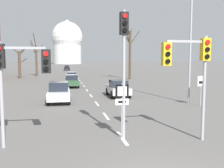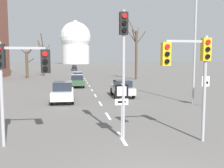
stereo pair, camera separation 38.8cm
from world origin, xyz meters
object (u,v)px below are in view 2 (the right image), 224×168
(traffic_signal_near_right, at_px, (191,62))
(sedan_near_left, at_px, (74,68))
(speed_limit_sign, at_px, (205,86))
(sedan_near_right, at_px, (63,92))
(traffic_signal_centre_tall, at_px, (124,51))
(street_lamp_right, at_px, (190,32))
(traffic_signal_near_left, at_px, (17,68))
(sedan_mid_centre, at_px, (122,88))
(sedan_far_right, at_px, (78,76))
(route_sign_post, at_px, (122,101))
(sedan_far_left, at_px, (77,81))

(traffic_signal_near_right, distance_m, sedan_near_left, 72.55)
(speed_limit_sign, bearing_deg, sedan_near_left, 98.22)
(sedan_near_right, bearing_deg, traffic_signal_centre_tall, -73.17)
(street_lamp_right, xyz_separation_m, sedan_near_left, (-8.69, 63.70, -4.79))
(traffic_signal_near_left, bearing_deg, sedan_mid_centre, 61.76)
(sedan_far_right, bearing_deg, sedan_mid_centre, -77.87)
(route_sign_post, xyz_separation_m, street_lamp_right, (6.95, 7.76, 3.98))
(traffic_signal_near_left, bearing_deg, street_lamp_right, 35.52)
(traffic_signal_near_right, distance_m, sedan_near_right, 12.72)
(sedan_near_left, bearing_deg, sedan_mid_centre, -85.90)
(speed_limit_sign, bearing_deg, traffic_signal_centre_tall, -139.52)
(sedan_near_right, bearing_deg, route_sign_post, -73.57)
(speed_limit_sign, height_order, sedan_near_right, speed_limit_sign)
(street_lamp_right, distance_m, sedan_near_right, 11.29)
(route_sign_post, height_order, street_lamp_right, street_lamp_right)
(sedan_mid_centre, height_order, sedan_far_right, sedan_mid_centre)
(traffic_signal_near_left, bearing_deg, traffic_signal_near_right, -4.87)
(speed_limit_sign, bearing_deg, sedan_far_right, 110.62)
(route_sign_post, distance_m, sedan_mid_centre, 12.70)
(traffic_signal_centre_tall, distance_m, route_sign_post, 2.23)
(traffic_signal_centre_tall, height_order, street_lamp_right, street_lamp_right)
(traffic_signal_near_left, distance_m, sedan_near_left, 71.84)
(traffic_signal_near_left, xyz_separation_m, sedan_near_left, (2.59, 71.76, -2.32))
(sedan_near_right, bearing_deg, traffic_signal_near_left, -97.36)
(speed_limit_sign, bearing_deg, street_lamp_right, 118.00)
(traffic_signal_centre_tall, bearing_deg, sedan_near_right, 106.83)
(sedan_near_left, bearing_deg, sedan_far_left, -89.88)
(traffic_signal_centre_tall, xyz_separation_m, sedan_mid_centre, (2.42, 12.42, -3.11))
(traffic_signal_centre_tall, height_order, sedan_near_left, traffic_signal_centre_tall)
(speed_limit_sign, bearing_deg, sedan_near_right, 160.95)
(speed_limit_sign, xyz_separation_m, street_lamp_right, (-0.70, 1.31, 4.10))
(sedan_near_left, xyz_separation_m, sedan_near_right, (-1.24, -61.34, -0.02))
(traffic_signal_near_right, bearing_deg, sedan_far_right, 97.62)
(sedan_near_right, xyz_separation_m, sedan_mid_centre, (5.48, 2.29, -0.05))
(sedan_mid_centre, bearing_deg, sedan_far_left, 114.52)
(traffic_signal_near_right, height_order, traffic_signal_near_left, traffic_signal_near_right)
(sedan_near_right, bearing_deg, sedan_mid_centre, 22.71)
(traffic_signal_near_right, relative_size, street_lamp_right, 0.49)
(sedan_near_right, xyz_separation_m, sedan_far_right, (1.61, 20.32, -0.09))
(traffic_signal_near_left, xyz_separation_m, street_lamp_right, (11.28, 8.05, 2.48))
(route_sign_post, xyz_separation_m, sedan_near_right, (-2.99, 10.13, -0.84))
(sedan_far_right, bearing_deg, sedan_near_right, -94.52)
(route_sign_post, height_order, sedan_far_left, route_sign_post)
(sedan_near_left, bearing_deg, traffic_signal_near_right, -86.40)
(speed_limit_sign, bearing_deg, traffic_signal_near_right, -123.33)
(speed_limit_sign, xyz_separation_m, sedan_near_right, (-10.63, 3.67, -0.72))
(traffic_signal_near_left, distance_m, sedan_far_right, 30.97)
(traffic_signal_centre_tall, bearing_deg, street_lamp_right, 48.50)
(sedan_near_left, height_order, sedan_mid_centre, sedan_near_left)
(speed_limit_sign, bearing_deg, sedan_far_left, 121.71)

